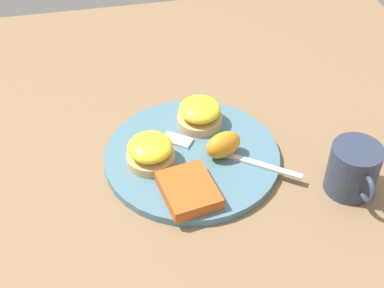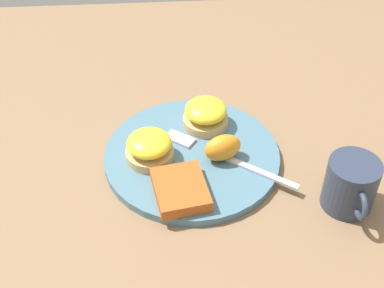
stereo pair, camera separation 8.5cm
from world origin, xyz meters
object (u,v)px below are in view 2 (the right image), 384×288
Objects in this scene: sandwich_benedict_left at (206,114)px; hashbrown_patty at (180,189)px; sandwich_benedict_right at (149,147)px; orange_wedge at (223,148)px; fork at (221,156)px; cup at (351,185)px.

sandwich_benedict_left reaches higher than hashbrown_patty.
sandwich_benedict_right reaches higher than orange_wedge.
hashbrown_patty is at bearing -42.00° from fork.
sandwich_benedict_right is 1.28× the size of orange_wedge.
cup reaches higher than sandwich_benedict_right.
sandwich_benedict_right is at bearing -110.20° from cup.
fork is 0.21m from cup.
sandwich_benedict_right is (0.08, -0.10, 0.00)m from sandwich_benedict_left.
sandwich_benedict_left and sandwich_benedict_right have the same top height.
orange_wedge reaches higher than hashbrown_patty.
sandwich_benedict_right is at bearing -94.30° from orange_wedge.
sandwich_benedict_right is at bearing -93.09° from fork.
orange_wedge is (0.01, 0.12, -0.00)m from sandwich_benedict_right.
sandwich_benedict_left is 0.12m from sandwich_benedict_right.
hashbrown_patty is 0.10m from fork.
cup is (0.11, 0.29, 0.00)m from sandwich_benedict_right.
sandwich_benedict_left is 0.17m from hashbrown_patty.
sandwich_benedict_right is 0.09m from hashbrown_patty.
orange_wedge reaches higher than fork.
orange_wedge is at bearing 12.88° from sandwich_benedict_left.
sandwich_benedict_right is 0.84× the size of hashbrown_patty.
sandwich_benedict_left reaches higher than orange_wedge.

